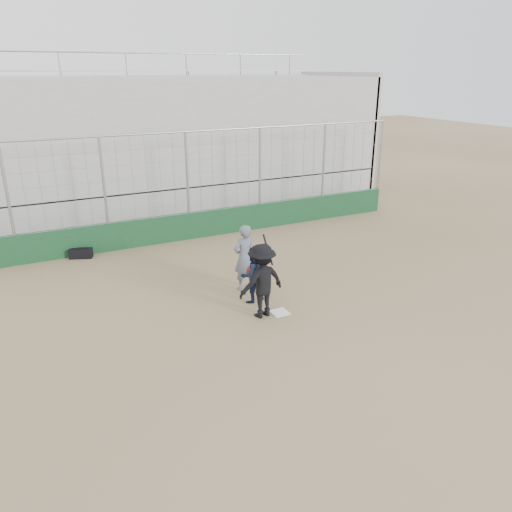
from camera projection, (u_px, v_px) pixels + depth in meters
name	position (u px, v px, depth m)	size (l,w,h in m)	color
ground	(280.00, 313.00, 13.28)	(90.00, 90.00, 0.00)	brown
home_plate	(280.00, 312.00, 13.28)	(0.44, 0.44, 0.02)	white
backstop	(189.00, 214.00, 18.79)	(18.10, 0.25, 4.04)	#11371D
bleachers	(149.00, 145.00, 22.24)	(20.25, 6.70, 6.98)	#9B9B9B
batter_at_plate	(262.00, 281.00, 12.80)	(1.37, 0.90, 2.11)	black
catcher_crouched	(252.00, 283.00, 13.75)	(0.88, 0.75, 1.09)	black
umpire	(244.00, 261.00, 14.44)	(0.72, 0.47, 1.77)	#545C6B
equipment_bag	(81.00, 253.00, 17.09)	(0.83, 0.58, 0.37)	black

